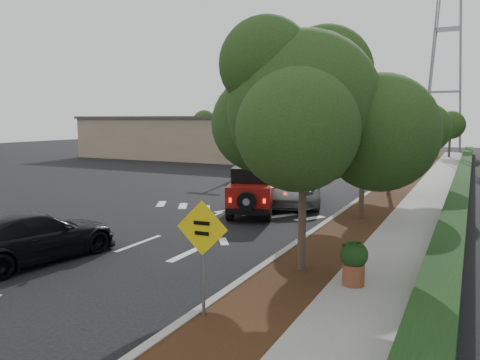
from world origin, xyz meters
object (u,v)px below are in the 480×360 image
Objects in this scene: silver_suv_ahead at (289,185)px; black_suv_oncoming at (33,237)px; red_jeep at (252,190)px; speed_hump_sign at (203,242)px.

black_suv_oncoming is (-3.15, -11.73, -0.14)m from silver_suv_ahead.
speed_hump_sign reaches higher than red_jeep.
silver_suv_ahead is (0.47, 3.07, -0.16)m from red_jeep.
black_suv_oncoming is at bearing 164.24° from speed_hump_sign.
red_jeep reaches higher than black_suv_oncoming.
black_suv_oncoming is at bearing -126.29° from red_jeep.
silver_suv_ahead is 13.34m from speed_hump_sign.
speed_hump_sign reaches higher than black_suv_oncoming.
silver_suv_ahead is at bearing 62.10° from red_jeep.
speed_hump_sign reaches higher than silver_suv_ahead.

